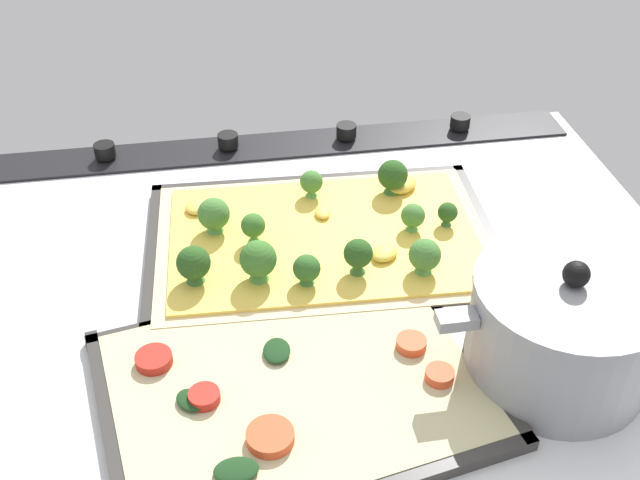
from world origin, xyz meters
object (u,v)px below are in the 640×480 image
baking_tray_front (323,246)px  cooking_pot (562,329)px  broccoli_pizza (321,237)px  veggie_pizza_back (293,386)px  baking_tray_back (295,390)px

baking_tray_front → cooking_pot: bearing=129.9°
broccoli_pizza → veggie_pizza_back: bearing=73.9°
broccoli_pizza → veggie_pizza_back: 21.64cm
veggie_pizza_back → baking_tray_back: bearing=-152.2°
baking_tray_front → veggie_pizza_back: veggie_pizza_back is taller
baking_tray_front → broccoli_pizza: (0.33, 0.36, 1.55)cm
baking_tray_back → cooking_pot: size_ratio=1.62×
baking_tray_front → veggie_pizza_back: size_ratio=1.13×
baking_tray_front → broccoli_pizza: 1.63cm
baking_tray_front → cooking_pot: size_ratio=1.70×
veggie_pizza_back → cooking_pot: (-24.84, 1.03, 4.39)cm
cooking_pot → broccoli_pizza: bearing=-49.2°
broccoli_pizza → cooking_pot: size_ratio=1.59×
veggie_pizza_back → cooking_pot: bearing=177.6°
baking_tray_back → veggie_pizza_back: bearing=27.8°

